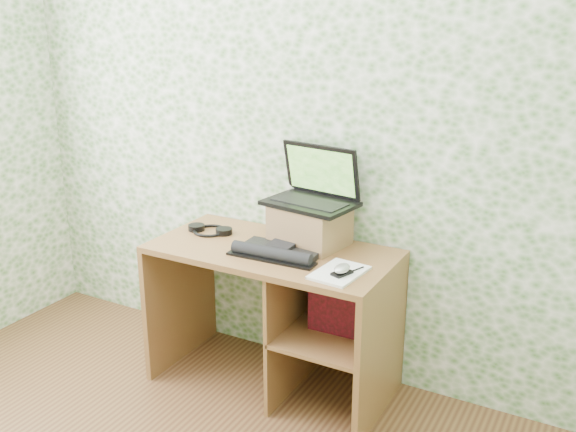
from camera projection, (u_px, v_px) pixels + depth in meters
The scene contains 10 objects.
wall_back at pixel (302, 127), 3.22m from camera, with size 3.50×3.50×0.00m, color white.
desk at pixel (289, 300), 3.20m from camera, with size 1.20×0.60×0.75m.
riser at pixel (310, 225), 3.16m from camera, with size 0.34×0.28×0.20m, color brown.
laptop at pixel (314, 190), 3.15m from camera, with size 0.46×0.36×0.28m.
keyboard at pixel (277, 251), 3.04m from camera, with size 0.44×0.23×0.06m.
headphones at pixel (210, 230), 3.36m from camera, with size 0.25×0.20×0.03m.
notepad at pixel (339, 273), 2.83m from camera, with size 0.19×0.27×0.01m, color white.
mouse at pixel (342, 271), 2.80m from camera, with size 0.06×0.10×0.03m, color silver.
pen at pixel (355, 270), 2.84m from camera, with size 0.01×0.01×0.11m, color black.
red_box at pixel (336, 302), 3.04m from camera, with size 0.26×0.08×0.31m, color maroon.
Camera 1 is at (1.47, -1.09, 1.88)m, focal length 40.00 mm.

